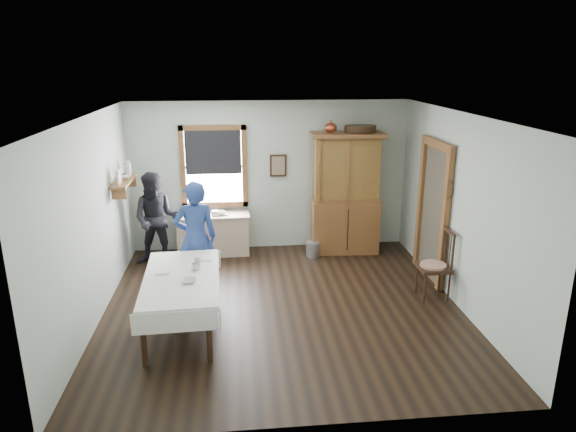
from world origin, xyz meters
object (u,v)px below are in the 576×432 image
Objects in this scene: china_hutch at (346,193)px; spindle_chair at (434,264)px; work_counter at (214,234)px; dining_table at (183,303)px; pail at (313,250)px; wicker_basket at (317,247)px; woman_blue at (196,242)px; figure_dark at (157,222)px.

spindle_chair is at bearing -63.46° from china_hutch.
work_counter is 2.70m from dining_table.
china_hutch is 2.30m from spindle_chair.
dining_table is 3.14m from pail.
spindle_chair is 2.47m from wicker_basket.
woman_blue is at bearing -146.84° from pail.
spindle_chair is 3.50m from woman_blue.
china_hutch reaches higher than figure_dark.
dining_table is at bearing -97.66° from work_counter.
dining_table is 1.16× the size of woman_blue.
work_counter is 1.65m from woman_blue.
china_hutch is at bearing -160.60° from woman_blue.
china_hutch is at bearing 22.06° from pail.
dining_table is 3.34m from wicker_basket.
spindle_chair is at bearing -16.63° from figure_dark.
pail is 0.21m from wicker_basket.
woman_blue is 1.08× the size of figure_dark.
figure_dark is (-0.75, 1.22, -0.06)m from woman_blue.
china_hutch is at bearing 113.93° from spindle_chair.
woman_blue reaches higher than wicker_basket.
pail is 2.41m from woman_blue.
china_hutch reaches higher than dining_table.
figure_dark is at bearing 105.31° from dining_table.
dining_table is 2.43m from figure_dark.
spindle_chair is 0.66× the size of woman_blue.
figure_dark reaches higher than wicker_basket.
figure_dark is (-2.69, -0.05, 0.61)m from pail.
china_hutch reaches higher than work_counter.
figure_dark is (-0.93, -0.37, 0.37)m from work_counter.
spindle_chair is (0.89, -2.05, -0.56)m from china_hutch.
woman_blue reaches higher than spindle_chair.
woman_blue is 1.43m from figure_dark.
work_counter is at bearing -107.76° from woman_blue.
woman_blue is at bearing -97.93° from work_counter.
work_counter is 3.90m from spindle_chair.
china_hutch reaches higher than spindle_chair.
figure_dark reaches higher than work_counter.
dining_table is 3.61m from spindle_chair.
china_hutch is at bearing 11.14° from figure_dark.
woman_blue reaches higher than pail.
dining_table is (-0.29, -2.68, -0.00)m from work_counter.
woman_blue is at bearing -144.64° from wicker_basket.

